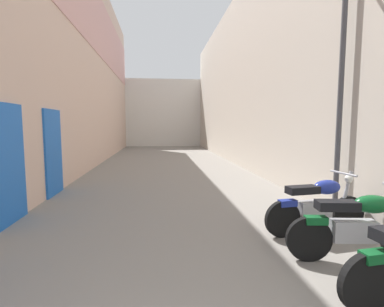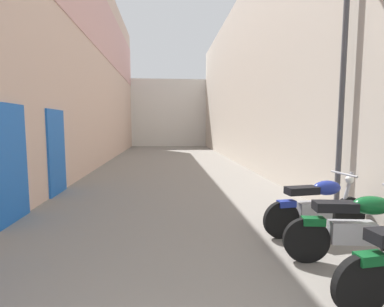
% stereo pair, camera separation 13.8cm
% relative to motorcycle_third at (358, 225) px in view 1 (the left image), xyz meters
% --- Properties ---
extents(ground_plane, '(40.38, 40.38, 0.00)m').
position_rel_motorcycle_third_xyz_m(ground_plane, '(-2.19, 6.70, -0.50)').
color(ground_plane, gray).
extents(building_left, '(0.45, 24.38, 8.97)m').
position_rel_motorcycle_third_xyz_m(building_left, '(-5.51, 8.65, 4.02)').
color(building_left, beige).
rests_on(building_left, ground).
extents(building_right, '(0.45, 24.38, 7.68)m').
position_rel_motorcycle_third_xyz_m(building_right, '(1.14, 8.70, 3.34)').
color(building_right, beige).
rests_on(building_right, ground).
extents(building_far_end, '(9.26, 2.00, 5.62)m').
position_rel_motorcycle_third_xyz_m(building_far_end, '(-2.19, 21.89, 2.31)').
color(building_far_end, silver).
rests_on(building_far_end, ground).
extents(motorcycle_third, '(1.84, 0.58, 1.04)m').
position_rel_motorcycle_third_xyz_m(motorcycle_third, '(0.00, 0.00, 0.00)').
color(motorcycle_third, black).
rests_on(motorcycle_third, ground).
extents(motorcycle_fourth, '(1.85, 0.58, 1.04)m').
position_rel_motorcycle_third_xyz_m(motorcycle_fourth, '(0.00, 0.98, 0.00)').
color(motorcycle_fourth, black).
rests_on(motorcycle_fourth, ground).
extents(street_lamp, '(0.79, 0.18, 4.76)m').
position_rel_motorcycle_third_xyz_m(street_lamp, '(0.70, 1.70, 2.28)').
color(street_lamp, '#47474C').
rests_on(street_lamp, ground).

